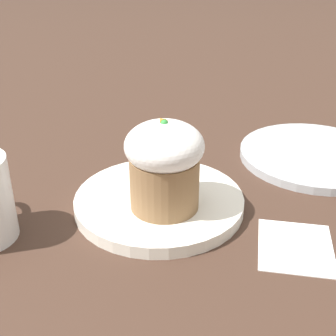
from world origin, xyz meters
The scene contains 6 objects.
ground_plane centered at (0.00, 0.00, 0.00)m, with size 4.00×4.00×0.00m, color #3D281E.
dessert_plate centered at (0.00, 0.00, 0.01)m, with size 0.21×0.21×0.02m.
carrot_cake centered at (-0.02, 0.00, 0.07)m, with size 0.09×0.09×0.11m.
spoon centered at (0.01, 0.01, 0.02)m, with size 0.12×0.03×0.01m.
side_plate centered at (0.06, -0.26, 0.01)m, with size 0.22×0.22×0.01m.
paper_napkin centered at (-0.12, -0.12, 0.00)m, with size 0.12×0.12×0.00m.
Camera 1 is at (-0.48, 0.14, 0.32)m, focal length 50.00 mm.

